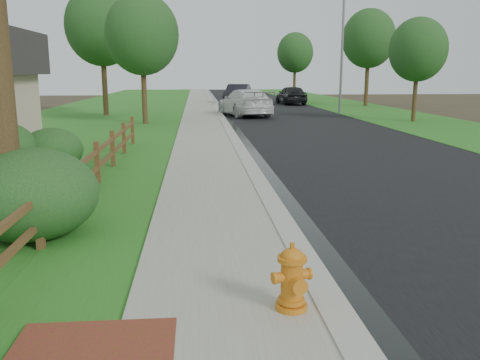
{
  "coord_description": "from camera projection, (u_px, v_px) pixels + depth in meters",
  "views": [
    {
      "loc": [
        -1.15,
        -4.99,
        2.75
      ],
      "look_at": [
        -0.35,
        4.2,
        0.79
      ],
      "focal_mm": 38.0,
      "sensor_mm": 36.0,
      "label": 1
    }
  ],
  "objects": [
    {
      "name": "ground",
      "position": [
        305.0,
        330.0,
        5.53
      ],
      "size": [
        120.0,
        120.0,
        0.0
      ],
      "primitive_type": "plane",
      "color": "#342C1C"
    },
    {
      "name": "road",
      "position": [
        269.0,
        108.0,
        40.03
      ],
      "size": [
        8.0,
        90.0,
        0.02
      ],
      "primitive_type": "cube",
      "color": "black",
      "rests_on": "ground"
    },
    {
      "name": "curb",
      "position": [
        216.0,
        108.0,
        39.66
      ],
      "size": [
        0.4,
        90.0,
        0.12
      ],
      "primitive_type": "cube",
      "color": "#99988B",
      "rests_on": "ground"
    },
    {
      "name": "wet_gutter",
      "position": [
        220.0,
        108.0,
        39.7
      ],
      "size": [
        0.5,
        90.0,
        0.0
      ],
      "primitive_type": "cube",
      "color": "black",
      "rests_on": "road"
    },
    {
      "name": "sidewalk",
      "position": [
        199.0,
        108.0,
        39.56
      ],
      "size": [
        2.2,
        90.0,
        0.1
      ],
      "primitive_type": "cube",
      "color": "gray",
      "rests_on": "ground"
    },
    {
      "name": "grass_strip",
      "position": [
        175.0,
        108.0,
        39.4
      ],
      "size": [
        1.6,
        90.0,
        0.06
      ],
      "primitive_type": "cube",
      "color": "#2A5F1B",
      "rests_on": "ground"
    },
    {
      "name": "lawn_near",
      "position": [
        107.0,
        109.0,
        38.97
      ],
      "size": [
        9.0,
        90.0,
        0.04
      ],
      "primitive_type": "cube",
      "color": "#2A5F1B",
      "rests_on": "ground"
    },
    {
      "name": "verge_far",
      "position": [
        354.0,
        107.0,
        40.61
      ],
      "size": [
        6.0,
        90.0,
        0.04
      ],
      "primitive_type": "cube",
      "color": "#2A5F1B",
      "rests_on": "ground"
    },
    {
      "name": "ranch_fence",
      "position": [
        87.0,
        170.0,
        11.34
      ],
      "size": [
        0.12,
        16.92,
        1.1
      ],
      "color": "#473217",
      "rests_on": "ground"
    },
    {
      "name": "fire_hydrant",
      "position": [
        292.0,
        279.0,
        5.74
      ],
      "size": [
        0.52,
        0.42,
        0.79
      ],
      "color": "#C57117",
      "rests_on": "sidewalk"
    },
    {
      "name": "white_suv",
      "position": [
        245.0,
        103.0,
        32.6
      ],
      "size": [
        3.57,
        6.23,
        1.7
      ],
      "primitive_type": "imported",
      "rotation": [
        0.0,
        0.0,
        3.36
      ],
      "color": "silver",
      "rests_on": "road"
    },
    {
      "name": "dark_car_mid",
      "position": [
        291.0,
        95.0,
        44.46
      ],
      "size": [
        2.24,
        4.9,
        1.63
      ],
      "primitive_type": "imported",
      "rotation": [
        0.0,
        0.0,
        3.21
      ],
      "color": "black",
      "rests_on": "road"
    },
    {
      "name": "dark_car_far",
      "position": [
        238.0,
        94.0,
        45.46
      ],
      "size": [
        3.02,
        5.52,
        1.72
      ],
      "primitive_type": "imported",
      "rotation": [
        0.0,
        0.0,
        -0.24
      ],
      "color": "black",
      "rests_on": "road"
    },
    {
      "name": "streetlight",
      "position": [
        340.0,
        43.0,
        33.91
      ],
      "size": [
        1.9,
        0.49,
        8.26
      ],
      "color": "slate",
      "rests_on": "ground"
    },
    {
      "name": "boulder",
      "position": [
        46.0,
        202.0,
        9.66
      ],
      "size": [
        1.16,
        0.99,
        0.66
      ],
      "primitive_type": "ellipsoid",
      "rotation": [
        0.0,
        0.0,
        -0.28
      ],
      "color": "brown",
      "rests_on": "ground"
    },
    {
      "name": "shrub_b",
      "position": [
        31.0,
        194.0,
        8.42
      ],
      "size": [
        2.75,
        2.75,
        1.54
      ],
      "primitive_type": "ellipsoid",
      "rotation": [
        0.0,
        0.0,
        0.29
      ],
      "color": "#17401C",
      "rests_on": "ground"
    },
    {
      "name": "shrub_c",
      "position": [
        52.0,
        150.0,
        14.27
      ],
      "size": [
        2.25,
        2.25,
        1.24
      ],
      "primitive_type": "ellipsoid",
      "rotation": [
        0.0,
        0.0,
        0.41
      ],
      "color": "#17401C",
      "rests_on": "ground"
    },
    {
      "name": "tree_near_left",
      "position": [
        142.0,
        35.0,
        26.59
      ],
      "size": [
        3.86,
        3.86,
        6.83
      ],
      "color": "#332315",
      "rests_on": "ground"
    },
    {
      "name": "tree_near_right",
      "position": [
        418.0,
        50.0,
        28.1
      ],
      "size": [
        3.2,
        3.2,
        5.76
      ],
      "color": "#332315",
      "rests_on": "ground"
    },
    {
      "name": "tree_mid_left",
      "position": [
        102.0,
        26.0,
        32.02
      ],
      "size": [
        4.55,
        4.55,
        8.13
      ],
      "color": "#332315",
      "rests_on": "ground"
    },
    {
      "name": "tree_mid_right",
      "position": [
        369.0,
        39.0,
        41.31
      ],
      "size": [
        4.33,
        4.33,
        7.85
      ],
      "color": "#332315",
      "rests_on": "ground"
    },
    {
      "name": "tree_far_right",
      "position": [
        295.0,
        53.0,
        51.55
      ],
      "size": [
        3.67,
        3.67,
        6.77
      ],
      "color": "#332315",
      "rests_on": "ground"
    }
  ]
}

